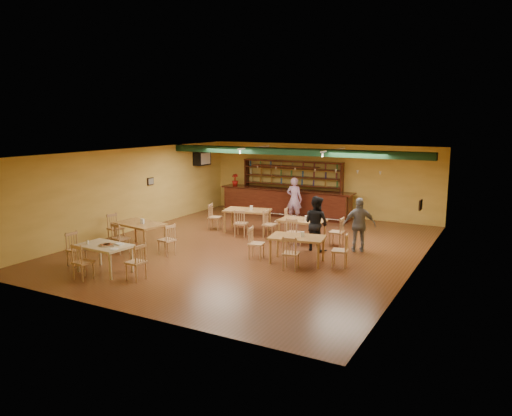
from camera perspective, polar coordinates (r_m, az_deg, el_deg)
The scene contains 23 objects.
floor at distance 15.65m, azimuth -0.33°, elevation -4.56°, with size 12.00×12.00×0.00m, color #5B331A.
ceiling_beam at distance 17.67m, azimuth 4.04°, elevation 6.57°, with size 10.00×0.30×0.25m, color black.
track_rail_left at distance 19.00m, azimuth -0.20°, elevation 7.07°, with size 0.05×2.50×0.05m, color white.
track_rail_right at distance 17.71m, azimuth 9.01°, elevation 6.70°, with size 0.05×2.50×0.05m, color white.
ac_unit at distance 21.29m, azimuth -6.31°, elevation 5.76°, with size 0.34×0.70×0.48m, color white.
picture_left at distance 18.93m, azimuth -12.20°, elevation 3.05°, with size 0.04×0.34×0.28m, color black.
picture_right at distance 14.16m, azimuth 18.64°, elevation 0.34°, with size 0.04×0.34×0.28m, color black.
bar_counter at distance 20.59m, azimuth 3.46°, elevation 0.64°, with size 5.82×0.85×1.13m, color #38120B.
back_bar_hutch at distance 21.07m, azimuth 4.20°, elevation 2.44°, with size 4.51×0.40×2.28m, color #38120B.
poinsettia at distance 21.60m, azimuth -2.46°, elevation 3.31°, with size 0.28×0.28×0.51m, color #AC150F.
dining_table_a at distance 17.70m, azimuth -1.01°, elevation -1.47°, with size 1.62×0.97×0.81m, color olive.
dining_table_b at distance 16.32m, azimuth 5.39°, elevation -2.64°, with size 1.49×0.89×0.75m, color olive.
dining_table_c at distance 15.88m, azimuth -13.36°, elevation -3.13°, with size 1.61×0.97×0.81m, color olive.
dining_table_d at distance 13.95m, azimuth 4.80°, elevation -4.84°, with size 1.52×0.91×0.76m, color olive.
near_table at distance 13.66m, azimuth -17.20°, elevation -5.64°, with size 1.40×0.90×0.75m, color beige.
pizza_tray at distance 13.49m, azimuth -16.99°, elevation -4.14°, with size 0.40×0.40×0.01m, color silver.
parmesan_shaker at distance 13.77m, azimuth -19.06°, elevation -3.77°, with size 0.07×0.07×0.11m, color #EAE5C6.
napkin_stack at distance 13.45m, azimuth -15.63°, elevation -4.08°, with size 0.20×0.15×0.03m, color white.
pizza_server at distance 13.42m, azimuth -16.38°, elevation -4.15°, with size 0.32×0.09×0.00m, color silver.
side_plate at distance 13.04m, azimuth -16.21°, elevation -4.60°, with size 0.22×0.22×0.01m, color white.
patron_bar at distance 19.49m, azimuth 4.48°, elevation 1.02°, with size 0.64×0.42×1.76m, color #A554B6.
patron_right_a at distance 15.20m, azimuth 7.02°, elevation -1.79°, with size 0.83×0.65×1.70m, color black.
patron_right_b at distance 15.28m, azimuth 11.96°, elevation -1.93°, with size 0.98×0.41×1.67m, color slate.
Camera 1 is at (7.24, -13.28, 4.03)m, focal length 34.34 mm.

